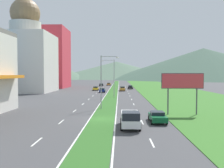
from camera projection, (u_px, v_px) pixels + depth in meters
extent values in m
plane|color=#424244|center=(103.00, 119.00, 32.41)|extent=(600.00, 600.00, 0.00)
cube|color=#2D6023|center=(114.00, 90.00, 92.33)|extent=(3.20, 240.00, 0.06)
cube|color=#387028|center=(168.00, 90.00, 91.69)|extent=(24.00, 240.00, 0.06)
cube|color=silver|center=(37.00, 142.00, 21.72)|extent=(0.16, 2.80, 0.01)
cube|color=silver|center=(61.00, 122.00, 30.85)|extent=(0.16, 2.80, 0.01)
cube|color=silver|center=(75.00, 111.00, 39.98)|extent=(0.16, 2.80, 0.01)
cube|color=silver|center=(83.00, 104.00, 49.10)|extent=(0.16, 2.80, 0.01)
cube|color=silver|center=(89.00, 99.00, 58.23)|extent=(0.16, 2.80, 0.01)
cube|color=silver|center=(93.00, 96.00, 67.36)|extent=(0.16, 2.80, 0.01)
cube|color=silver|center=(96.00, 93.00, 76.48)|extent=(0.16, 2.80, 0.01)
cube|color=silver|center=(99.00, 91.00, 85.61)|extent=(0.16, 2.80, 0.01)
cube|color=silver|center=(101.00, 90.00, 94.74)|extent=(0.16, 2.80, 0.01)
cube|color=silver|center=(102.00, 88.00, 103.86)|extent=(0.16, 2.80, 0.01)
cube|color=silver|center=(104.00, 87.00, 112.99)|extent=(0.16, 2.80, 0.01)
cube|color=silver|center=(152.00, 143.00, 21.41)|extent=(0.16, 2.80, 0.01)
cube|color=silver|center=(142.00, 122.00, 30.53)|extent=(0.16, 2.80, 0.01)
cube|color=silver|center=(137.00, 111.00, 39.66)|extent=(0.16, 2.80, 0.01)
cube|color=silver|center=(134.00, 104.00, 48.79)|extent=(0.16, 2.80, 0.01)
cube|color=silver|center=(132.00, 99.00, 57.91)|extent=(0.16, 2.80, 0.01)
cube|color=silver|center=(130.00, 96.00, 67.04)|extent=(0.16, 2.80, 0.01)
cube|color=silver|center=(129.00, 93.00, 76.17)|extent=(0.16, 2.80, 0.01)
cube|color=silver|center=(128.00, 91.00, 85.29)|extent=(0.16, 2.80, 0.01)
cube|color=silver|center=(127.00, 90.00, 94.42)|extent=(0.16, 2.80, 0.01)
cube|color=silver|center=(126.00, 88.00, 103.55)|extent=(0.16, 2.80, 0.01)
cube|color=silver|center=(126.00, 87.00, 112.67)|extent=(0.16, 2.80, 0.01)
cube|color=silver|center=(109.00, 90.00, 92.39)|extent=(0.16, 240.00, 0.01)
cube|color=silver|center=(118.00, 90.00, 92.28)|extent=(0.16, 240.00, 0.01)
cube|color=silver|center=(26.00, 63.00, 82.38)|extent=(17.72, 17.72, 19.51)
cylinder|color=beige|center=(25.00, 28.00, 81.91)|extent=(10.28, 10.28, 3.92)
sphere|color=olive|center=(25.00, 13.00, 81.71)|extent=(9.79, 9.79, 9.79)
cube|color=#D83847|center=(47.00, 58.00, 108.04)|extent=(17.97, 17.97, 26.09)
cone|color=#516B56|center=(35.00, 65.00, 282.30)|extent=(120.77, 120.77, 31.94)
cone|color=#516B56|center=(116.00, 70.00, 330.86)|extent=(174.47, 174.47, 22.87)
cone|color=#3D5647|center=(203.00, 64.00, 278.91)|extent=(218.60, 218.60, 35.56)
cylinder|color=#99999E|center=(101.00, 82.00, 41.88)|extent=(0.18, 0.18, 9.20)
cylinder|color=#99999E|center=(109.00, 56.00, 41.78)|extent=(2.84, 0.35, 0.10)
ellipsoid|color=silver|center=(118.00, 58.00, 41.87)|extent=(0.56, 0.28, 0.20)
cylinder|color=#99999E|center=(114.00, 78.00, 63.90)|extent=(0.18, 0.18, 9.79)
cylinder|color=#99999E|center=(108.00, 60.00, 63.71)|extent=(3.05, 0.19, 0.10)
ellipsoid|color=silver|center=(102.00, 61.00, 63.72)|extent=(0.56, 0.28, 0.20)
cylinder|color=#4C4C51|center=(168.00, 101.00, 36.06)|extent=(0.20, 0.20, 3.99)
cylinder|color=#4C4C51|center=(197.00, 101.00, 35.93)|extent=(0.20, 0.20, 3.99)
cube|color=#D83847|center=(183.00, 81.00, 35.78)|extent=(6.00, 0.16, 2.09)
cube|color=#4C4C51|center=(182.00, 81.00, 35.90)|extent=(6.20, 0.08, 2.29)
cube|color=black|center=(130.00, 87.00, 98.13)|extent=(1.82, 4.18, 0.62)
cube|color=black|center=(130.00, 86.00, 98.28)|extent=(1.56, 1.84, 0.54)
cylinder|color=black|center=(133.00, 88.00, 96.82)|extent=(0.22, 0.64, 0.64)
cylinder|color=black|center=(128.00, 88.00, 96.88)|extent=(0.22, 0.64, 0.64)
cylinder|color=black|center=(132.00, 88.00, 99.41)|extent=(0.22, 0.64, 0.64)
cylinder|color=black|center=(128.00, 88.00, 99.47)|extent=(0.22, 0.64, 0.64)
cube|color=#C6842D|center=(122.00, 89.00, 87.10)|extent=(1.85, 4.58, 0.75)
cube|color=black|center=(122.00, 87.00, 87.26)|extent=(1.59, 2.01, 0.55)
cylinder|color=black|center=(125.00, 90.00, 85.67)|extent=(0.22, 0.64, 0.64)
cylinder|color=black|center=(120.00, 90.00, 85.72)|extent=(0.22, 0.64, 0.64)
cylinder|color=black|center=(125.00, 90.00, 88.50)|extent=(0.22, 0.64, 0.64)
cylinder|color=black|center=(120.00, 90.00, 88.56)|extent=(0.22, 0.64, 0.64)
cube|color=black|center=(101.00, 85.00, 122.18)|extent=(1.76, 4.73, 0.60)
cube|color=black|center=(101.00, 84.00, 121.97)|extent=(1.52, 2.08, 0.46)
cylinder|color=black|center=(100.00, 85.00, 123.69)|extent=(0.22, 0.64, 0.64)
cylinder|color=black|center=(103.00, 85.00, 123.63)|extent=(0.22, 0.64, 0.64)
cylinder|color=black|center=(99.00, 86.00, 120.76)|extent=(0.22, 0.64, 0.64)
cylinder|color=black|center=(103.00, 86.00, 120.70)|extent=(0.22, 0.64, 0.64)
cube|color=navy|center=(102.00, 90.00, 80.25)|extent=(1.73, 4.26, 0.61)
cube|color=black|center=(102.00, 89.00, 80.06)|extent=(1.49, 1.87, 0.47)
cylinder|color=black|center=(100.00, 91.00, 81.60)|extent=(0.22, 0.64, 0.64)
cylinder|color=black|center=(105.00, 91.00, 81.55)|extent=(0.22, 0.64, 0.64)
cylinder|color=black|center=(99.00, 92.00, 78.97)|extent=(0.22, 0.64, 0.64)
cylinder|color=black|center=(105.00, 92.00, 78.92)|extent=(0.22, 0.64, 0.64)
cube|color=#C6842D|center=(109.00, 84.00, 129.07)|extent=(1.88, 4.76, 0.63)
cube|color=black|center=(109.00, 83.00, 128.86)|extent=(1.62, 2.10, 0.51)
cylinder|color=black|center=(107.00, 85.00, 130.58)|extent=(0.22, 0.64, 0.64)
cylinder|color=black|center=(111.00, 85.00, 130.53)|extent=(0.22, 0.64, 0.64)
cylinder|color=black|center=(107.00, 85.00, 127.64)|extent=(0.22, 0.64, 0.64)
cylinder|color=black|center=(110.00, 85.00, 127.58)|extent=(0.22, 0.64, 0.64)
cube|color=yellow|center=(96.00, 89.00, 90.39)|extent=(1.81, 4.26, 0.62)
cube|color=black|center=(96.00, 87.00, 90.19)|extent=(1.56, 1.88, 0.52)
cylinder|color=black|center=(94.00, 89.00, 91.75)|extent=(0.22, 0.64, 0.64)
cylinder|color=black|center=(98.00, 89.00, 91.69)|extent=(0.22, 0.64, 0.64)
cylinder|color=black|center=(93.00, 90.00, 89.11)|extent=(0.22, 0.64, 0.64)
cylinder|color=black|center=(98.00, 90.00, 89.05)|extent=(0.22, 0.64, 0.64)
cube|color=#0C5128|center=(157.00, 117.00, 30.42)|extent=(1.84, 4.29, 0.62)
cube|color=black|center=(157.00, 113.00, 30.57)|extent=(1.58, 1.89, 0.41)
cylinder|color=black|center=(167.00, 122.00, 29.08)|extent=(0.22, 0.64, 0.64)
cylinder|color=black|center=(152.00, 122.00, 29.14)|extent=(0.22, 0.64, 0.64)
cylinder|color=black|center=(163.00, 118.00, 31.74)|extent=(0.22, 0.64, 0.64)
cylinder|color=black|center=(149.00, 118.00, 31.79)|extent=(0.22, 0.64, 0.64)
cube|color=silver|center=(130.00, 120.00, 27.54)|extent=(2.00, 5.40, 0.80)
cube|color=black|center=(131.00, 116.00, 25.91)|extent=(1.84, 2.00, 0.80)
cube|color=silver|center=(138.00, 113.00, 28.58)|extent=(0.10, 3.20, 0.44)
cube|color=silver|center=(122.00, 113.00, 28.64)|extent=(0.10, 3.20, 0.44)
cube|color=silver|center=(129.00, 111.00, 30.16)|extent=(1.84, 0.10, 0.44)
cylinder|color=black|center=(140.00, 127.00, 25.91)|extent=(0.26, 0.80, 0.80)
cylinder|color=black|center=(122.00, 127.00, 25.96)|extent=(0.26, 0.80, 0.80)
cylinder|color=black|center=(138.00, 121.00, 29.14)|extent=(0.26, 0.80, 0.80)
cylinder|color=black|center=(121.00, 121.00, 29.20)|extent=(0.26, 0.80, 0.80)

